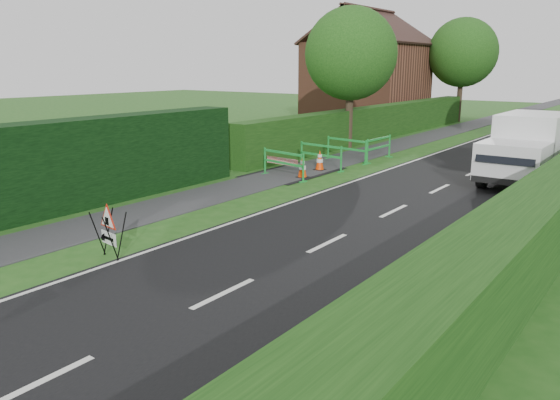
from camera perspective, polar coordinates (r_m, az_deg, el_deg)
The scene contains 18 objects.
ground at distance 11.04m, azimuth -19.26°, elevation -7.87°, with size 120.00×120.00×0.00m, color #1E4F16.
footpath at distance 42.44m, azimuth 20.55°, elevation 7.67°, with size 2.00×90.00×0.02m, color #2D2D30.
hedge_west_far at distance 31.06m, azimuth 10.14°, elevation 6.36°, with size 1.00×24.00×1.80m, color #14380F.
house_west at distance 40.22m, azimuth 9.02°, elevation 12.21°, with size 7.50×7.40×7.88m.
tree_nw at distance 27.09m, azimuth 7.43°, elevation 14.90°, with size 4.40×4.40×6.70m.
tree_fw at distance 41.79m, azimuth 18.56°, elevation 14.39°, with size 4.80×4.80×7.24m.
triangle_sign at distance 11.87m, azimuth -17.60°, elevation -2.67°, with size 0.76×0.76×1.00m.
works_van at distance 20.58m, azimuth 24.39°, elevation 5.07°, with size 2.03×5.12×2.33m.
traffic_cone_0 at distance 18.20m, azimuth 24.35°, elevation 1.37°, with size 0.38×0.38×0.79m.
traffic_cone_1 at distance 19.75m, azimuth 26.11°, elevation 2.08°, with size 0.38×0.38×0.79m.
traffic_cone_3 at distance 19.66m, azimuth 2.36°, elevation 3.45°, with size 0.38×0.38×0.79m.
traffic_cone_4 at distance 21.16m, azimuth 4.17°, elevation 4.17°, with size 0.38×0.38×0.79m.
ped_barrier_0 at distance 19.56m, azimuth 0.36°, elevation 4.12°, with size 2.09×0.72×1.00m.
ped_barrier_1 at distance 21.40m, azimuth 4.29°, elevation 4.92°, with size 2.09×0.61×1.00m.
ped_barrier_2 at distance 23.16m, azimuth 6.97°, elevation 5.54°, with size 2.09×0.67×1.00m.
ped_barrier_3 at distance 23.74m, azimuth 10.30°, elevation 5.62°, with size 0.40×2.07×1.00m.
redwhite_plank at distance 20.62m, azimuth 0.22°, elevation 2.85°, with size 1.50×0.04×0.25m, color red.
hatchback_car at distance 32.75m, azimuth 23.60°, elevation 6.88°, with size 1.44×3.59×1.22m, color white.
Camera 1 is at (8.64, -5.63, 3.94)m, focal length 35.00 mm.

